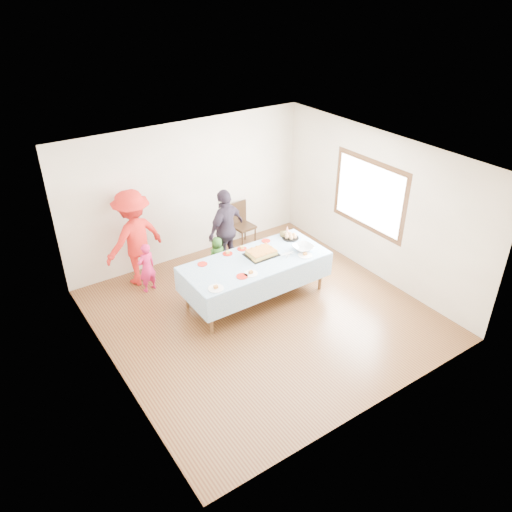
{
  "coord_description": "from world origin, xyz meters",
  "views": [
    {
      "loc": [
        -3.88,
        -5.55,
        5.07
      ],
      "look_at": [
        0.08,
        0.3,
        0.96
      ],
      "focal_mm": 35.0,
      "sensor_mm": 36.0,
      "label": 1
    }
  ],
  "objects_px": {
    "dining_chair": "(241,222)",
    "adult_left": "(134,238)",
    "party_table": "(255,263)",
    "birthday_cake": "(261,253)"
  },
  "relations": [
    {
      "from": "birthday_cake",
      "to": "dining_chair",
      "type": "bearing_deg",
      "value": 68.07
    },
    {
      "from": "birthday_cake",
      "to": "dining_chair",
      "type": "xyz_separation_m",
      "value": [
        0.7,
        1.75,
        -0.31
      ]
    },
    {
      "from": "party_table",
      "to": "birthday_cake",
      "type": "bearing_deg",
      "value": 23.25
    },
    {
      "from": "party_table",
      "to": "adult_left",
      "type": "xyz_separation_m",
      "value": [
        -1.46,
        1.67,
        0.18
      ]
    },
    {
      "from": "birthday_cake",
      "to": "adult_left",
      "type": "height_order",
      "value": "adult_left"
    },
    {
      "from": "party_table",
      "to": "birthday_cake",
      "type": "height_order",
      "value": "birthday_cake"
    },
    {
      "from": "party_table",
      "to": "birthday_cake",
      "type": "xyz_separation_m",
      "value": [
        0.18,
        0.08,
        0.1
      ]
    },
    {
      "from": "adult_left",
      "to": "party_table",
      "type": "bearing_deg",
      "value": 117.35
    },
    {
      "from": "dining_chair",
      "to": "adult_left",
      "type": "bearing_deg",
      "value": 178.33
    },
    {
      "from": "adult_left",
      "to": "dining_chair",
      "type": "bearing_deg",
      "value": 169.82
    }
  ]
}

